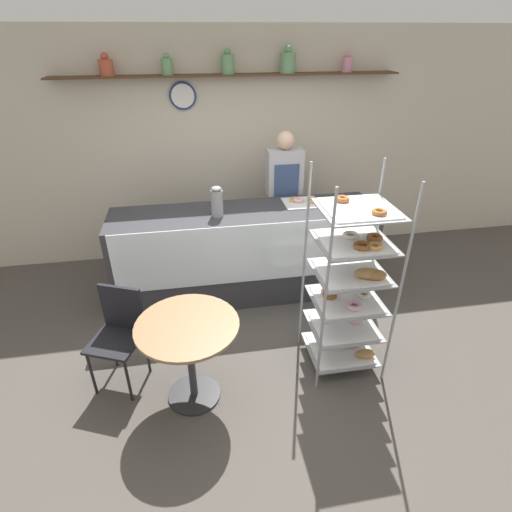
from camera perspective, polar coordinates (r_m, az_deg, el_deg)
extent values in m
plane|color=#4C4742|center=(3.82, 0.97, -13.89)|extent=(14.00, 14.00, 0.00)
cube|color=beige|center=(5.06, -3.55, 14.91)|extent=(10.00, 0.06, 2.70)
cube|color=#4C331E|center=(4.77, -3.66, 24.41)|extent=(3.81, 0.24, 0.02)
cylinder|color=#B24C33|center=(4.79, -20.60, 23.88)|extent=(0.15, 0.15, 0.16)
sphere|color=#B24C33|center=(4.78, -20.84, 25.10)|extent=(0.08, 0.08, 0.08)
cylinder|color=#669966|center=(4.73, -12.59, 24.90)|extent=(0.12, 0.12, 0.16)
sphere|color=#669966|center=(4.73, -12.74, 26.11)|extent=(0.06, 0.06, 0.06)
cylinder|color=#669966|center=(4.76, -4.07, 25.66)|extent=(0.14, 0.14, 0.19)
sphere|color=#669966|center=(4.75, -4.13, 27.11)|extent=(0.08, 0.08, 0.08)
cylinder|color=#669966|center=(4.87, 4.57, 25.81)|extent=(0.17, 0.17, 0.21)
sphere|color=#669966|center=(4.87, 4.64, 27.36)|extent=(0.09, 0.09, 0.09)
cylinder|color=#CC7F99|center=(5.08, 12.91, 25.12)|extent=(0.11, 0.11, 0.16)
sphere|color=#CC7F99|center=(5.08, 13.05, 26.22)|extent=(0.06, 0.06, 0.06)
cylinder|color=navy|center=(4.86, -10.42, 21.59)|extent=(0.30, 0.03, 0.30)
cylinder|color=white|center=(4.85, -10.41, 21.56)|extent=(0.25, 0.00, 0.25)
cube|color=#333338|center=(4.37, -1.53, 0.41)|extent=(2.79, 0.68, 1.00)
cube|color=silver|center=(3.99, -0.84, 0.28)|extent=(2.68, 0.01, 0.64)
cylinder|color=gray|center=(3.00, 9.83, -6.42)|extent=(0.02, 0.02, 1.77)
cylinder|color=gray|center=(3.23, 19.82, -5.08)|extent=(0.02, 0.02, 1.77)
cylinder|color=gray|center=(3.44, 6.91, -1.07)|extent=(0.02, 0.02, 1.77)
cylinder|color=gray|center=(3.64, 15.86, -0.23)|extent=(0.02, 0.02, 1.77)
cube|color=gray|center=(3.77, 11.81, -12.88)|extent=(0.57, 0.54, 0.01)
cube|color=white|center=(3.76, 11.82, -12.75)|extent=(0.50, 0.47, 0.01)
ellipsoid|color=olive|center=(3.77, 12.99, -11.82)|extent=(0.25, 0.16, 0.08)
ellipsoid|color=#B27F47|center=(3.70, 15.37, -13.28)|extent=(0.18, 0.11, 0.07)
cube|color=gray|center=(3.60, 12.25, -9.68)|extent=(0.57, 0.54, 0.01)
cube|color=white|center=(3.59, 12.27, -9.53)|extent=(0.50, 0.47, 0.01)
torus|color=silver|center=(3.66, 10.77, -8.05)|extent=(0.11, 0.11, 0.04)
torus|color=#EAB2C1|center=(3.63, 14.02, -8.78)|extent=(0.12, 0.12, 0.04)
cube|color=gray|center=(3.44, 12.73, -6.15)|extent=(0.57, 0.54, 0.01)
cube|color=white|center=(3.43, 12.75, -5.99)|extent=(0.50, 0.47, 0.01)
torus|color=brown|center=(3.41, 10.49, -5.46)|extent=(0.12, 0.12, 0.03)
torus|color=silver|center=(3.53, 15.04, -4.64)|extent=(0.11, 0.11, 0.04)
torus|color=#EAB2C1|center=(3.32, 13.87, -6.88)|extent=(0.13, 0.13, 0.04)
torus|color=#EAB2C1|center=(3.45, 10.18, -5.04)|extent=(0.12, 0.12, 0.03)
torus|color=silver|center=(3.48, 15.16, -5.33)|extent=(0.11, 0.11, 0.03)
cube|color=gray|center=(3.29, 13.24, -2.30)|extent=(0.57, 0.54, 0.01)
cube|color=white|center=(3.28, 13.27, -2.12)|extent=(0.50, 0.47, 0.01)
ellipsoid|color=#B27F47|center=(3.19, 15.75, -2.41)|extent=(0.24, 0.15, 0.09)
ellipsoid|color=olive|center=(3.20, 16.60, -2.55)|extent=(0.20, 0.14, 0.08)
cube|color=gray|center=(3.16, 13.80, 1.90)|extent=(0.57, 0.54, 0.01)
cube|color=white|center=(3.15, 13.83, 2.09)|extent=(0.50, 0.47, 0.01)
torus|color=brown|center=(3.05, 14.94, 1.45)|extent=(0.13, 0.13, 0.04)
torus|color=brown|center=(3.19, 16.58, 2.55)|extent=(0.12, 0.12, 0.04)
torus|color=silver|center=(3.18, 13.41, 2.90)|extent=(0.13, 0.13, 0.03)
torus|color=tan|center=(3.07, 16.64, 1.38)|extent=(0.12, 0.12, 0.03)
cube|color=gray|center=(3.04, 14.41, 6.44)|extent=(0.57, 0.54, 0.01)
cube|color=white|center=(3.04, 14.44, 6.65)|extent=(0.50, 0.47, 0.01)
torus|color=brown|center=(3.11, 12.24, 7.96)|extent=(0.11, 0.11, 0.04)
torus|color=brown|center=(2.95, 17.21, 6.02)|extent=(0.11, 0.11, 0.03)
cube|color=#282833|center=(4.90, 3.77, 3.59)|extent=(0.24, 0.19, 0.98)
cube|color=#B2B2B7|center=(4.62, 4.08, 11.87)|extent=(0.40, 0.22, 0.51)
cube|color=#334770|center=(4.54, 4.38, 10.34)|extent=(0.28, 0.01, 0.42)
sphere|color=beige|center=(4.53, 4.24, 16.18)|extent=(0.20, 0.20, 0.20)
cylinder|color=#262628|center=(3.52, -8.78, -18.91)|extent=(0.43, 0.43, 0.02)
cylinder|color=#333338|center=(3.26, -9.27, -14.70)|extent=(0.06, 0.06, 0.70)
cylinder|color=olive|center=(3.02, -9.82, -9.77)|extent=(0.78, 0.78, 0.02)
cylinder|color=black|center=(3.60, -22.41, -15.27)|extent=(0.02, 0.02, 0.44)
cylinder|color=black|center=(3.45, -17.78, -16.58)|extent=(0.02, 0.02, 0.44)
cylinder|color=black|center=(3.79, -19.75, -12.09)|extent=(0.02, 0.02, 0.44)
cylinder|color=black|center=(3.64, -15.31, -13.15)|extent=(0.02, 0.02, 0.44)
cube|color=black|center=(3.46, -19.45, -11.43)|extent=(0.50, 0.50, 0.03)
cube|color=black|center=(3.45, -18.59, -6.95)|extent=(0.34, 0.17, 0.40)
cylinder|color=gray|center=(4.01, -5.58, 7.50)|extent=(0.12, 0.12, 0.27)
ellipsoid|color=gray|center=(3.95, -5.69, 9.54)|extent=(0.10, 0.10, 0.05)
cube|color=silver|center=(4.37, 6.51, 7.54)|extent=(0.38, 0.34, 0.01)
torus|color=tan|center=(4.39, 5.54, 8.03)|extent=(0.11, 0.11, 0.03)
torus|color=gold|center=(4.39, 8.09, 7.87)|extent=(0.13, 0.13, 0.03)
torus|color=#EAB2C1|center=(4.38, 6.11, 7.96)|extent=(0.11, 0.11, 0.04)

